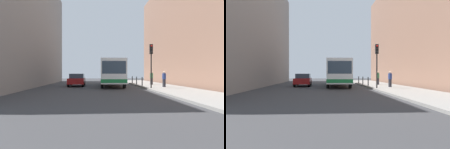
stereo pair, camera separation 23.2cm
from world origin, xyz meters
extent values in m
plane|color=#38383A|center=(0.00, 0.00, 0.00)|extent=(80.00, 80.00, 0.00)
cube|color=gray|center=(5.40, 0.00, 0.07)|extent=(4.40, 40.00, 0.15)
cube|color=gray|center=(-11.50, 4.00, 7.51)|extent=(7.00, 32.00, 15.01)
cube|color=#936B56|center=(11.50, 4.00, 7.34)|extent=(7.00, 32.00, 14.69)
cube|color=white|center=(0.27, 3.85, 1.75)|extent=(2.85, 11.07, 2.50)
cube|color=#197238|center=(0.27, 3.85, 0.80)|extent=(2.87, 11.09, 0.36)
cube|color=#2D3D4C|center=(0.10, -1.63, 2.10)|extent=(2.26, 0.13, 1.20)
cube|color=#2D3D4C|center=(0.29, 4.35, 2.10)|extent=(2.82, 9.48, 1.00)
cylinder|color=black|center=(1.28, -0.08, 0.50)|extent=(0.31, 1.01, 1.00)
cylinder|color=black|center=(-0.98, -0.01, 0.50)|extent=(0.31, 1.01, 1.00)
cylinder|color=black|center=(1.53, 7.71, 0.50)|extent=(0.31, 1.01, 1.00)
cylinder|color=black|center=(-0.73, 7.79, 0.50)|extent=(0.31, 1.01, 1.00)
cube|color=maroon|center=(-3.82, 3.89, 0.64)|extent=(1.81, 4.40, 0.64)
cube|color=#2D3D4C|center=(-3.82, 4.04, 1.22)|extent=(1.61, 2.47, 0.52)
cylinder|color=black|center=(-3.00, 2.39, 0.32)|extent=(0.22, 0.64, 0.64)
cylinder|color=black|center=(-4.64, 2.39, 0.32)|extent=(0.22, 0.64, 0.64)
cylinder|color=black|center=(-3.01, 5.39, 0.32)|extent=(0.22, 0.64, 0.64)
cylinder|color=black|center=(-4.65, 5.39, 0.32)|extent=(0.22, 0.64, 0.64)
cylinder|color=black|center=(3.55, -1.98, 1.75)|extent=(0.12, 0.12, 3.20)
cube|color=black|center=(3.55, -1.98, 3.80)|extent=(0.28, 0.24, 0.90)
sphere|color=red|center=(3.55, -2.11, 4.08)|extent=(0.16, 0.16, 0.16)
sphere|color=black|center=(3.55, -2.11, 3.80)|extent=(0.16, 0.16, 0.16)
sphere|color=black|center=(3.55, -2.11, 3.52)|extent=(0.16, 0.16, 0.16)
cylinder|color=black|center=(3.45, 1.38, 0.62)|extent=(0.11, 0.11, 0.95)
cylinder|color=black|center=(3.45, 4.47, 0.62)|extent=(0.11, 0.11, 0.95)
cylinder|color=black|center=(3.45, 7.55, 0.62)|extent=(0.11, 0.11, 0.95)
cylinder|color=#26262D|center=(5.28, -0.52, 0.54)|extent=(0.32, 0.32, 0.78)
cylinder|color=navy|center=(5.28, -0.52, 1.23)|extent=(0.38, 0.38, 0.60)
sphere|color=beige|center=(5.28, -0.52, 1.64)|extent=(0.21, 0.21, 0.21)
cylinder|color=#26262D|center=(5.19, 3.96, 0.55)|extent=(0.32, 0.32, 0.80)
cylinder|color=#336B3F|center=(5.19, 3.96, 1.26)|extent=(0.38, 0.38, 0.62)
sphere|color=beige|center=(5.19, 3.96, 1.67)|extent=(0.22, 0.22, 0.22)
camera|label=1|loc=(-1.70, -21.53, 1.57)|focal=34.16mm
camera|label=2|loc=(-1.47, -21.55, 1.57)|focal=34.16mm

